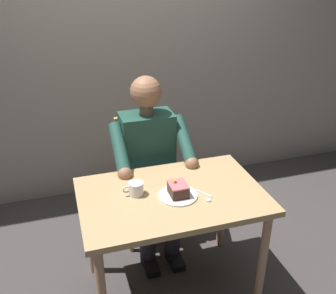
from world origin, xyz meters
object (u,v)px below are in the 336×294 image
Objects in this scene: dining_table at (172,207)px; chair at (145,171)px; dessert_spoon at (206,197)px; cake_slice at (178,189)px; seated_person at (150,163)px; coffee_cup at (136,188)px.

dining_table is 1.16× the size of chair.
cake_slice is at bearing -22.37° from dessert_spoon.
chair is 6.66× the size of dessert_spoon.
chair is at bearing -90.00° from seated_person.
seated_person is at bearing 90.00° from chair.
seated_person reaches higher than dining_table.
coffee_cup is at bearing -20.82° from cake_slice.
dining_table is 7.75× the size of dessert_spoon.
dining_table is at bearing 90.00° from seated_person.
seated_person is 10.44× the size of cake_slice.
chair reaches higher than dining_table.
chair is 0.23m from seated_person.
dining_table is at bearing 165.89° from coffee_cup.
chair is at bearing -87.92° from cake_slice.
chair is (0.00, -0.66, -0.12)m from dining_table.
seated_person is 10.54× the size of coffee_cup.
chair is 0.75m from cake_slice.
dining_table is 0.24m from coffee_cup.
seated_person is (0.00, 0.17, 0.16)m from chair.
dessert_spoon is at bearing 150.97° from dining_table.
coffee_cup is at bearing -14.11° from dining_table.
seated_person reaches higher than cake_slice.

